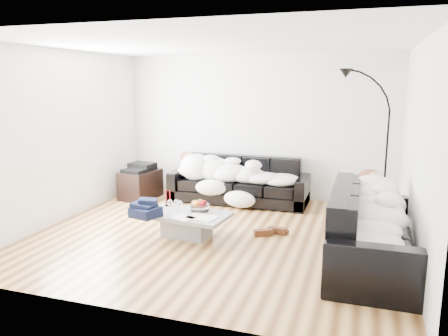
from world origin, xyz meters
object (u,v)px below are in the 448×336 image
(sleeper_back, at_px, (238,168))
(fruit_bowl, at_px, (200,205))
(sleeper_right, at_px, (374,210))
(stereo, at_px, (140,167))
(wine_glass_a, at_px, (176,205))
(wine_glass_b, at_px, (170,205))
(candle_right, at_px, (170,198))
(av_cabinet, at_px, (140,184))
(sofa_back, at_px, (239,180))
(shoes, at_px, (270,231))
(sofa_right, at_px, (373,227))
(floor_lamp, at_px, (387,150))
(wine_glass_c, at_px, (180,207))
(candle_left, at_px, (166,198))
(coffee_table, at_px, (187,225))

(sleeper_back, xyz_separation_m, fruit_bowl, (-0.05, -1.73, -0.21))
(sleeper_right, bearing_deg, stereo, 65.77)
(wine_glass_a, bearing_deg, wine_glass_b, -140.90)
(candle_right, bearing_deg, wine_glass_b, -65.02)
(fruit_bowl, relative_size, av_cabinet, 0.35)
(sofa_back, xyz_separation_m, stereo, (-1.80, -0.30, 0.18))
(sleeper_back, bearing_deg, shoes, -58.66)
(sofa_right, xyz_separation_m, shoes, (-1.35, 0.59, -0.40))
(candle_right, xyz_separation_m, shoes, (1.46, 0.14, -0.40))
(sofa_back, relative_size, floor_lamp, 1.19)
(wine_glass_c, bearing_deg, sleeper_right, -2.74)
(sleeper_back, relative_size, fruit_bowl, 7.83)
(sofa_back, xyz_separation_m, wine_glass_a, (-0.38, -1.84, 0.01))
(sofa_back, height_order, wine_glass_a, sofa_back)
(wine_glass_a, bearing_deg, candle_left, 148.61)
(av_cabinet, height_order, stereo, stereo)
(coffee_table, bearing_deg, sofa_back, 84.60)
(sleeper_back, relative_size, wine_glass_a, 13.62)
(stereo, bearing_deg, sleeper_back, 16.00)
(wine_glass_b, bearing_deg, sleeper_back, 76.24)
(wine_glass_a, xyz_separation_m, candle_left, (-0.21, 0.13, 0.05))
(sofa_right, height_order, fruit_bowl, sofa_right)
(sofa_back, height_order, sleeper_right, sleeper_right)
(sofa_right, relative_size, av_cabinet, 2.96)
(coffee_table, relative_size, wine_glass_b, 7.27)
(sleeper_right, distance_m, candle_left, 2.88)
(wine_glass_a, distance_m, candle_right, 0.26)
(wine_glass_c, height_order, av_cabinet, wine_glass_c)
(wine_glass_b, distance_m, candle_right, 0.26)
(av_cabinet, bearing_deg, sofa_back, 17.66)
(sofa_back, distance_m, sleeper_back, 0.23)
(sofa_right, distance_m, floor_lamp, 2.40)
(sofa_back, distance_m, floor_lamp, 2.53)
(candle_left, xyz_separation_m, av_cabinet, (-1.20, 1.42, -0.20))
(av_cabinet, bearing_deg, floor_lamp, 15.06)
(av_cabinet, distance_m, stereo, 0.32)
(sofa_back, bearing_deg, candle_left, -109.27)
(coffee_table, bearing_deg, fruit_bowl, 50.76)
(sofa_right, height_order, av_cabinet, sofa_right)
(floor_lamp, bearing_deg, sofa_right, -114.94)
(wine_glass_c, xyz_separation_m, shoes, (1.16, 0.47, -0.38))
(av_cabinet, bearing_deg, candle_left, -41.36)
(sleeper_back, bearing_deg, candle_right, -109.27)
(sofa_right, height_order, wine_glass_b, sofa_right)
(sofa_right, distance_m, coffee_table, 2.45)
(sofa_back, height_order, candle_right, sofa_back)
(sleeper_right, bearing_deg, sofa_back, 46.67)
(sofa_back, bearing_deg, stereo, -170.64)
(wine_glass_b, bearing_deg, candle_right, 114.98)
(wine_glass_a, bearing_deg, sofa_back, 78.24)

